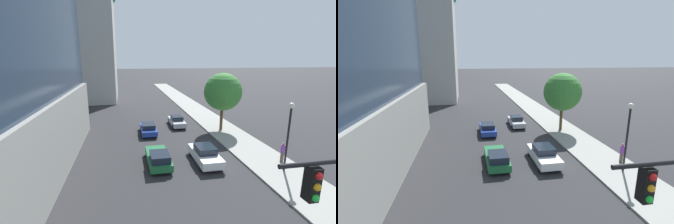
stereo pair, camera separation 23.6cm
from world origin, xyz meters
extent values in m
cube|color=gray|center=(7.74, 20.00, 0.07)|extent=(4.48, 120.00, 0.15)
cube|color=#B2AFA8|center=(-12.91, 51.81, 12.28)|extent=(13.44, 12.45, 24.57)
cube|color=red|center=(-8.88, 48.07, 16.88)|extent=(0.90, 0.90, 33.76)
cube|color=black|center=(0.72, 4.74, 5.58)|extent=(0.32, 0.36, 1.05)
sphere|color=red|center=(0.72, 4.55, 5.92)|extent=(0.22, 0.22, 0.22)
sphere|color=orange|center=(0.72, 4.55, 5.58)|extent=(0.22, 0.22, 0.22)
sphere|color=green|center=(0.72, 4.55, 5.24)|extent=(0.22, 0.22, 0.22)
cylinder|color=black|center=(8.03, 14.85, 2.75)|extent=(0.16, 0.16, 5.20)
sphere|color=silver|center=(8.03, 14.85, 5.53)|extent=(0.44, 0.44, 0.44)
cylinder|color=brown|center=(7.42, 26.19, 1.70)|extent=(0.36, 0.36, 3.10)
sphere|color=#387F33|center=(7.42, 26.19, 4.99)|extent=(4.64, 4.64, 4.64)
cube|color=#233D9E|center=(-1.84, 26.64, 0.55)|extent=(1.79, 4.29, 0.59)
cube|color=#19212D|center=(-1.84, 26.37, 1.10)|extent=(1.50, 2.23, 0.51)
cylinder|color=black|center=(-2.63, 28.10, 0.30)|extent=(0.22, 0.61, 0.61)
cylinder|color=black|center=(-1.05, 28.10, 0.30)|extent=(0.22, 0.61, 0.61)
cylinder|color=black|center=(-2.63, 25.18, 0.30)|extent=(0.22, 0.61, 0.61)
cylinder|color=black|center=(-1.05, 25.18, 0.30)|extent=(0.22, 0.61, 0.61)
cube|color=silver|center=(2.32, 17.77, 0.63)|extent=(1.92, 4.55, 0.67)
cube|color=#19212D|center=(2.32, 17.79, 1.25)|extent=(1.61, 1.99, 0.56)
cylinder|color=black|center=(1.47, 19.31, 0.34)|extent=(0.22, 0.68, 0.68)
cylinder|color=black|center=(3.16, 19.31, 0.34)|extent=(0.22, 0.68, 0.68)
cylinder|color=black|center=(1.47, 16.22, 0.34)|extent=(0.22, 0.68, 0.68)
cylinder|color=black|center=(3.16, 16.22, 0.34)|extent=(0.22, 0.68, 0.68)
cube|color=#B7B7BC|center=(2.32, 29.27, 0.57)|extent=(1.70, 4.38, 0.61)
cube|color=#19212D|center=(2.32, 29.20, 1.14)|extent=(1.43, 1.85, 0.53)
cylinder|color=black|center=(1.57, 30.76, 0.31)|extent=(0.22, 0.63, 0.63)
cylinder|color=black|center=(3.07, 30.76, 0.31)|extent=(0.22, 0.63, 0.63)
cylinder|color=black|center=(1.57, 27.77, 0.31)|extent=(0.22, 0.63, 0.63)
cylinder|color=black|center=(3.07, 27.77, 0.31)|extent=(0.22, 0.63, 0.63)
cube|color=#1E6638|center=(-1.84, 18.16, 0.55)|extent=(1.85, 4.56, 0.59)
cube|color=#19212D|center=(-1.84, 17.14, 1.13)|extent=(1.55, 2.01, 0.57)
cylinder|color=black|center=(-2.65, 19.71, 0.31)|extent=(0.22, 0.62, 0.62)
cylinder|color=black|center=(-1.02, 19.71, 0.31)|extent=(0.22, 0.62, 0.62)
cylinder|color=black|center=(-2.65, 16.61, 0.31)|extent=(0.22, 0.62, 0.62)
cylinder|color=black|center=(-1.02, 16.61, 0.31)|extent=(0.22, 0.62, 0.62)
cylinder|color=brown|center=(8.88, 16.30, 0.58)|extent=(0.28, 0.28, 0.87)
cylinder|color=purple|center=(8.88, 16.30, 1.35)|extent=(0.34, 0.34, 0.67)
sphere|color=#997051|center=(8.88, 16.30, 1.80)|extent=(0.23, 0.23, 0.23)
camera|label=1|loc=(-4.41, -0.34, 9.09)|focal=24.68mm
camera|label=2|loc=(-4.18, -0.38, 9.09)|focal=24.68mm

